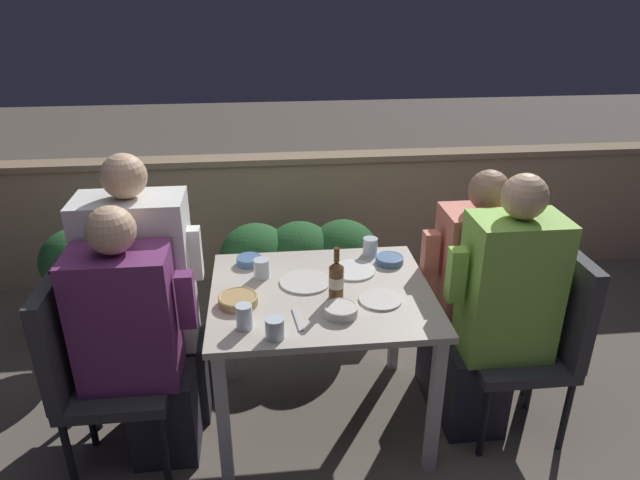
# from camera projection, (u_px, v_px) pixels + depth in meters

# --- Properties ---
(ground_plane) EXTENTS (16.00, 16.00, 0.00)m
(ground_plane) POSITION_uv_depth(u_px,v_px,m) (321.00, 418.00, 2.83)
(ground_plane) COLOR #665B51
(parapet_wall) EXTENTS (9.00, 0.18, 0.89)m
(parapet_wall) POSITION_uv_depth(u_px,v_px,m) (298.00, 215.00, 4.06)
(parapet_wall) COLOR tan
(parapet_wall) RESTS_ON ground_plane
(dining_table) EXTENTS (0.98, 0.83, 0.72)m
(dining_table) POSITION_uv_depth(u_px,v_px,m) (321.00, 309.00, 2.56)
(dining_table) COLOR #BCB2A3
(dining_table) RESTS_ON ground_plane
(planter_hedge) EXTENTS (0.96, 0.47, 0.67)m
(planter_hedge) POSITION_uv_depth(u_px,v_px,m) (300.00, 269.00, 3.46)
(planter_hedge) COLOR brown
(planter_hedge) RESTS_ON ground_plane
(chair_left_near) EXTENTS (0.45, 0.44, 0.92)m
(chair_left_near) POSITION_uv_depth(u_px,v_px,m) (89.00, 360.00, 2.38)
(chair_left_near) COLOR #333338
(chair_left_near) RESTS_ON ground_plane
(person_purple_stripe) EXTENTS (0.49, 0.26, 1.21)m
(person_purple_stripe) POSITION_uv_depth(u_px,v_px,m) (138.00, 342.00, 2.37)
(person_purple_stripe) COLOR #282833
(person_purple_stripe) RESTS_ON ground_plane
(chair_left_far) EXTENTS (0.45, 0.44, 0.92)m
(chair_left_far) POSITION_uv_depth(u_px,v_px,m) (107.00, 324.00, 2.62)
(chair_left_far) COLOR #333338
(chair_left_far) RESTS_ON ground_plane
(person_white_polo) EXTENTS (0.52, 0.26, 1.34)m
(person_white_polo) POSITION_uv_depth(u_px,v_px,m) (148.00, 297.00, 2.59)
(person_white_polo) COLOR #282833
(person_white_polo) RESTS_ON ground_plane
(chair_right_near) EXTENTS (0.45, 0.44, 0.92)m
(chair_right_near) POSITION_uv_depth(u_px,v_px,m) (540.00, 329.00, 2.59)
(chair_right_near) COLOR #333338
(chair_right_near) RESTS_ON ground_plane
(person_green_blouse) EXTENTS (0.48, 0.26, 1.28)m
(person_green_blouse) POSITION_uv_depth(u_px,v_px,m) (500.00, 311.00, 2.52)
(person_green_blouse) COLOR #282833
(person_green_blouse) RESTS_ON ground_plane
(chair_right_far) EXTENTS (0.45, 0.44, 0.92)m
(chair_right_far) POSITION_uv_depth(u_px,v_px,m) (509.00, 298.00, 2.84)
(chair_right_far) COLOR #333338
(chair_right_far) RESTS_ON ground_plane
(person_coral_top) EXTENTS (0.48, 0.26, 1.20)m
(person_coral_top) POSITION_uv_depth(u_px,v_px,m) (470.00, 288.00, 2.79)
(person_coral_top) COLOR #282833
(person_coral_top) RESTS_ON ground_plane
(beer_bottle) EXTENTS (0.07, 0.07, 0.24)m
(beer_bottle) POSITION_uv_depth(u_px,v_px,m) (336.00, 279.00, 2.43)
(beer_bottle) COLOR brown
(beer_bottle) RESTS_ON dining_table
(plate_0) EXTENTS (0.23, 0.23, 0.01)m
(plate_0) POSITION_uv_depth(u_px,v_px,m) (305.00, 282.00, 2.59)
(plate_0) COLOR silver
(plate_0) RESTS_ON dining_table
(plate_1) EXTENTS (0.19, 0.19, 0.01)m
(plate_1) POSITION_uv_depth(u_px,v_px,m) (380.00, 299.00, 2.45)
(plate_1) COLOR silver
(plate_1) RESTS_ON dining_table
(plate_2) EXTENTS (0.22, 0.22, 0.01)m
(plate_2) POSITION_uv_depth(u_px,v_px,m) (353.00, 270.00, 2.69)
(plate_2) COLOR white
(plate_2) RESTS_ON dining_table
(bowl_0) EXTENTS (0.14, 0.14, 0.04)m
(bowl_0) POSITION_uv_depth(u_px,v_px,m) (341.00, 310.00, 2.33)
(bowl_0) COLOR beige
(bowl_0) RESTS_ON dining_table
(bowl_1) EXTENTS (0.13, 0.13, 0.04)m
(bowl_1) POSITION_uv_depth(u_px,v_px,m) (390.00, 259.00, 2.76)
(bowl_1) COLOR #4C709E
(bowl_1) RESTS_ON dining_table
(bowl_2) EXTENTS (0.17, 0.17, 0.04)m
(bowl_2) POSITION_uv_depth(u_px,v_px,m) (238.00, 299.00, 2.41)
(bowl_2) COLOR tan
(bowl_2) RESTS_ON dining_table
(bowl_3) EXTENTS (0.12, 0.12, 0.04)m
(bowl_3) POSITION_uv_depth(u_px,v_px,m) (249.00, 260.00, 2.75)
(bowl_3) COLOR #4C709E
(bowl_3) RESTS_ON dining_table
(glass_cup_0) EXTENTS (0.07, 0.07, 0.09)m
(glass_cup_0) POSITION_uv_depth(u_px,v_px,m) (262.00, 268.00, 2.62)
(glass_cup_0) COLOR silver
(glass_cup_0) RESTS_ON dining_table
(glass_cup_1) EXTENTS (0.07, 0.07, 0.09)m
(glass_cup_1) POSITION_uv_depth(u_px,v_px,m) (275.00, 328.00, 2.18)
(glass_cup_1) COLOR silver
(glass_cup_1) RESTS_ON dining_table
(glass_cup_2) EXTENTS (0.07, 0.07, 0.10)m
(glass_cup_2) POSITION_uv_depth(u_px,v_px,m) (244.00, 317.00, 2.23)
(glass_cup_2) COLOR silver
(glass_cup_2) RESTS_ON dining_table
(glass_cup_3) EXTENTS (0.07, 0.07, 0.09)m
(glass_cup_3) POSITION_uv_depth(u_px,v_px,m) (370.00, 247.00, 2.84)
(glass_cup_3) COLOR silver
(glass_cup_3) RESTS_ON dining_table
(fork_0) EXTENTS (0.04, 0.17, 0.01)m
(fork_0) POSITION_uv_depth(u_px,v_px,m) (298.00, 319.00, 2.31)
(fork_0) COLOR silver
(fork_0) RESTS_ON dining_table
(potted_plant) EXTENTS (0.41, 0.41, 0.72)m
(potted_plant) POSITION_uv_depth(u_px,v_px,m) (81.00, 275.00, 3.25)
(potted_plant) COLOR #B2A899
(potted_plant) RESTS_ON ground_plane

